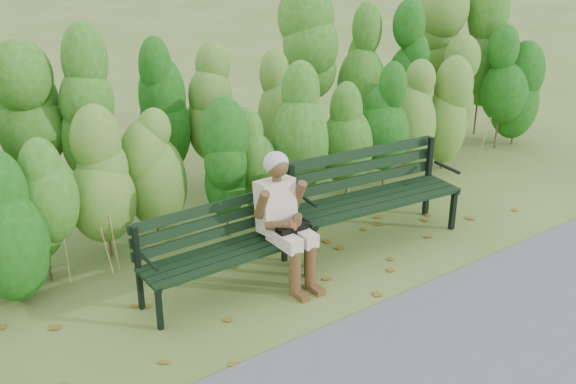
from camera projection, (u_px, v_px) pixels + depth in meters
ground at (308, 269)px, 7.02m from camera, size 80.00×80.00×0.00m
footpath at (475, 378)px, 5.38m from camera, size 60.00×2.50×0.01m
hedge_band at (213, 112)px, 7.92m from camera, size 11.04×1.67×2.42m
leaf_litter at (284, 278)px, 6.84m from camera, size 5.56×2.25×0.01m
bench_left at (222, 243)px, 6.47m from camera, size 1.71×0.58×0.85m
bench_right at (371, 188)px, 7.52m from camera, size 2.04×0.88×0.99m
seated_woman at (284, 212)px, 6.57m from camera, size 0.54×0.78×1.32m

